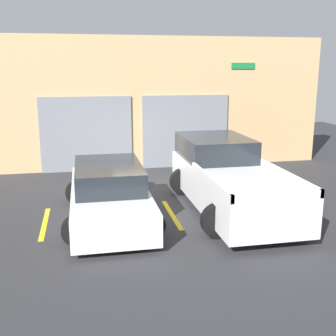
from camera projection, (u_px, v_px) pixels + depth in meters
The scene contains 7 objects.
ground_plane at pixel (157, 190), 12.77m from camera, with size 28.00×28.00×0.00m, color #2D2D30.
shophouse_building at pixel (141, 104), 15.36m from camera, with size 13.73×0.68×4.73m.
pickup_truck at pixel (227, 178), 11.08m from camera, with size 2.53×5.30×1.72m.
sedan_white at pixel (109, 194), 10.26m from camera, with size 2.21×4.53×1.36m.
parking_stripe_far_left at pixel (45, 223), 10.08m from camera, with size 0.12×2.20×0.01m, color gold.
parking_stripe_left at pixel (172, 214), 10.68m from camera, with size 0.12×2.20×0.01m, color gold.
parking_stripe_centre at pixel (285, 207), 11.29m from camera, with size 0.12×2.20×0.01m, color gold.
Camera 1 is at (-2.11, -12.08, 3.65)m, focal length 45.00 mm.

